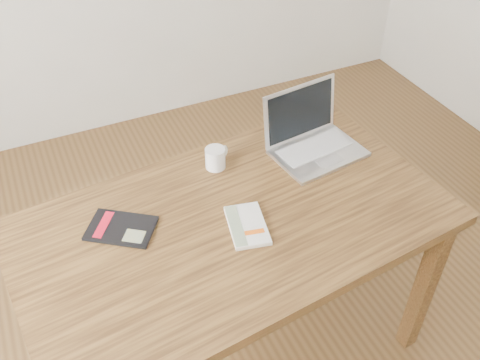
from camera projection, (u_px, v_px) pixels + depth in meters
name	position (u px, v px, depth m)	size (l,w,h in m)	color
room	(256.00, 84.00, 1.18)	(4.04, 4.04, 2.70)	#52371C
desk	(234.00, 238.00, 1.78)	(1.46, 0.93, 0.75)	#4E3317
white_guidebook	(247.00, 225.00, 1.69)	(0.15, 0.21, 0.02)	silver
black_guidebook	(121.00, 228.00, 1.68)	(0.25, 0.23, 0.01)	black
laptop	(312.00, 138.00, 1.97)	(0.35, 0.29, 0.22)	silver
coffee_mug	(216.00, 157.00, 1.90)	(0.10, 0.07, 0.08)	white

